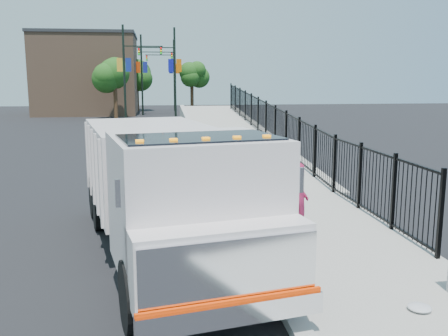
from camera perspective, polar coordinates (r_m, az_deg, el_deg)
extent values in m
plane|color=black|center=(11.67, 2.53, -8.24)|extent=(120.00, 120.00, 0.00)
cube|color=#9E998E|center=(10.37, 15.29, -10.66)|extent=(3.55, 12.00, 0.12)
cube|color=#ADAAA3|center=(9.80, 4.66, -11.45)|extent=(0.30, 12.00, 0.16)
cube|color=#9E998E|center=(27.45, 0.95, 2.47)|extent=(3.95, 24.06, 3.19)
cube|color=black|center=(23.72, 5.83, 3.39)|extent=(0.10, 28.00, 1.80)
cube|color=black|center=(10.85, -6.85, -6.41)|extent=(2.49, 7.48, 0.24)
cube|color=silver|center=(8.21, -3.35, -3.91)|extent=(2.97, 2.84, 2.18)
cube|color=silver|center=(7.13, -0.33, -10.70)|extent=(2.66, 1.24, 1.09)
cube|color=silver|center=(6.78, 0.77, -11.85)|extent=(2.48, 0.57, 0.93)
cube|color=silver|center=(6.93, 1.01, -16.29)|extent=(2.60, 0.69, 0.31)
cube|color=#FC3500|center=(6.86, 1.02, -15.06)|extent=(2.58, 0.55, 0.07)
cube|color=black|center=(7.82, -2.87, 0.28)|extent=(2.62, 1.85, 0.93)
cube|color=silver|center=(11.96, -8.38, 0.47)|extent=(3.44, 4.99, 1.85)
cube|color=silver|center=(6.80, -12.04, -2.84)|extent=(0.08, 0.08, 0.38)
cube|color=silver|center=(7.60, 8.79, -1.37)|extent=(0.08, 0.08, 0.38)
cube|color=orange|center=(7.17, -9.62, 2.95)|extent=(0.12, 0.11, 0.07)
cube|color=orange|center=(7.27, -5.80, 3.13)|extent=(0.12, 0.11, 0.07)
cube|color=orange|center=(7.39, -2.09, 3.29)|extent=(0.12, 0.11, 0.07)
cube|color=orange|center=(7.55, 1.49, 3.44)|extent=(0.12, 0.11, 0.07)
cube|color=orange|center=(7.73, 4.91, 3.56)|extent=(0.12, 0.11, 0.07)
cylinder|color=black|center=(7.66, -10.21, -14.20)|extent=(0.55, 1.14, 1.09)
cylinder|color=black|center=(8.27, 6.03, -12.21)|extent=(0.55, 1.14, 1.09)
cylinder|color=black|center=(12.69, -13.89, -4.45)|extent=(0.55, 1.14, 1.09)
cylinder|color=black|center=(13.07, -3.83, -3.75)|extent=(0.55, 1.14, 1.09)
cylinder|color=black|center=(13.85, -14.33, -3.24)|extent=(0.55, 1.14, 1.09)
cylinder|color=black|center=(14.20, -5.09, -2.64)|extent=(0.55, 1.14, 1.09)
imported|color=maroon|center=(10.97, 8.50, -4.01)|extent=(0.61, 0.76, 1.80)
ellipsoid|color=silver|center=(8.64, 21.44, -14.61)|extent=(0.37, 0.37, 0.09)
cylinder|color=black|center=(42.61, -11.32, 10.42)|extent=(0.18, 0.18, 8.00)
cube|color=black|center=(42.62, -9.23, 13.58)|extent=(3.20, 0.08, 0.08)
cube|color=black|center=(42.60, -7.22, 13.16)|extent=(0.18, 0.22, 0.60)
cube|color=navy|center=(42.60, -10.88, 11.51)|extent=(0.45, 0.04, 1.10)
cube|color=gold|center=(42.64, -11.84, 11.48)|extent=(0.45, 0.04, 1.10)
cylinder|color=black|center=(44.24, -5.62, 10.55)|extent=(0.18, 0.18, 8.00)
cube|color=black|center=(44.28, -7.80, 13.48)|extent=(3.20, 0.08, 0.08)
cube|color=black|center=(44.28, -9.70, 12.98)|extent=(0.18, 0.22, 0.60)
cube|color=#DD5F05|center=(44.27, -5.17, 11.59)|extent=(0.45, 0.04, 1.10)
cube|color=#0D1290|center=(44.24, -6.10, 11.58)|extent=(0.45, 0.04, 1.10)
cylinder|color=black|center=(51.70, -9.37, 10.40)|extent=(0.18, 0.18, 8.00)
cube|color=black|center=(51.75, -7.63, 13.00)|extent=(3.20, 0.08, 0.08)
cube|color=black|center=(51.76, -5.99, 12.64)|extent=(0.18, 0.22, 0.60)
cube|color=navy|center=(51.70, -9.00, 11.30)|extent=(0.45, 0.04, 1.10)
cube|color=red|center=(51.72, -9.79, 11.28)|extent=(0.45, 0.04, 1.10)
cylinder|color=black|center=(58.02, -5.71, 10.45)|extent=(0.18, 0.18, 8.00)
cube|color=black|center=(58.04, -7.37, 12.69)|extent=(3.20, 0.08, 0.08)
cube|color=black|center=(58.03, -8.82, 12.31)|extent=(0.18, 0.22, 0.60)
cube|color=#EB5904|center=(58.04, -5.37, 11.25)|extent=(0.45, 0.04, 1.10)
cube|color=navy|center=(58.01, -6.08, 11.23)|extent=(0.45, 0.04, 1.10)
cylinder|color=#382314|center=(47.10, -12.28, 7.42)|extent=(0.36, 0.36, 3.20)
sphere|color=#194714|center=(47.05, -12.39, 10.34)|extent=(2.89, 2.89, 2.89)
cylinder|color=#382314|center=(52.62, -3.67, 7.90)|extent=(0.36, 0.36, 3.20)
sphere|color=#194714|center=(52.58, -3.70, 10.51)|extent=(2.05, 2.05, 2.05)
cylinder|color=#382314|center=(58.92, -9.86, 8.01)|extent=(0.36, 0.36, 3.20)
sphere|color=#194714|center=(58.88, -9.93, 10.35)|extent=(3.32, 3.32, 3.32)
cube|color=#8C664C|center=(55.33, -15.28, 10.16)|extent=(10.00, 10.00, 8.00)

